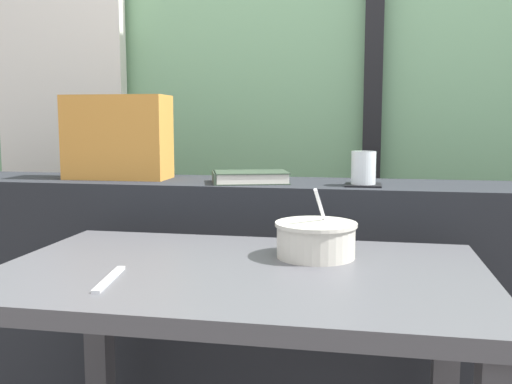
{
  "coord_description": "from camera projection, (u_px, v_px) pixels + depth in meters",
  "views": [
    {
      "loc": [
        0.23,
        -1.14,
        1.01
      ],
      "look_at": [
        -0.08,
        0.44,
        0.81
      ],
      "focal_mm": 40.35,
      "sensor_mm": 36.0,
      "label": 1
    }
  ],
  "objects": [
    {
      "name": "throw_pillow",
      "position": [
        118.0,
        137.0,
        1.8
      ],
      "size": [
        0.32,
        0.15,
        0.26
      ],
      "primitive_type": "cube",
      "rotation": [
        0.0,
        0.0,
        0.03
      ],
      "color": "#D18938",
      "rests_on": "dark_console_ledge"
    },
    {
      "name": "coaster_square",
      "position": [
        363.0,
        185.0,
        1.61
      ],
      "size": [
        0.1,
        0.1,
        0.0
      ],
      "primitive_type": "cube",
      "color": "black",
      "rests_on": "dark_console_ledge"
    },
    {
      "name": "outdoor_backdrop",
      "position": [
        311.0,
        22.0,
        2.29
      ],
      "size": [
        4.8,
        0.08,
        2.8
      ],
      "primitive_type": "cube",
      "color": "#7AAD7F",
      "rests_on": "ground"
    },
    {
      "name": "dark_console_ledge",
      "position": [
        287.0,
        316.0,
        1.76
      ],
      "size": [
        2.8,
        0.32,
        0.83
      ],
      "primitive_type": "cube",
      "color": "#23262B",
      "rests_on": "ground"
    },
    {
      "name": "fork_utensil",
      "position": [
        109.0,
        279.0,
        1.08
      ],
      "size": [
        0.04,
        0.17,
        0.01
      ],
      "primitive_type": "cube",
      "rotation": [
        0.0,
        0.0,
        0.15
      ],
      "color": "silver",
      "rests_on": "breakfast_table"
    },
    {
      "name": "breakfast_table",
      "position": [
        240.0,
        327.0,
        1.19
      ],
      "size": [
        1.0,
        0.63,
        0.71
      ],
      "color": "#414145",
      "rests_on": "ground"
    },
    {
      "name": "closed_book",
      "position": [
        250.0,
        177.0,
        1.69
      ],
      "size": [
        0.25,
        0.2,
        0.03
      ],
      "color": "#334233",
      "rests_on": "dark_console_ledge"
    },
    {
      "name": "soup_bowl",
      "position": [
        316.0,
        240.0,
        1.26
      ],
      "size": [
        0.18,
        0.18,
        0.16
      ],
      "color": "beige",
      "rests_on": "breakfast_table"
    },
    {
      "name": "window_divider_post",
      "position": [
        374.0,
        44.0,
        2.19
      ],
      "size": [
        0.07,
        0.05,
        2.6
      ],
      "primitive_type": "cube",
      "color": "black",
      "rests_on": "ground"
    },
    {
      "name": "juice_glass",
      "position": [
        363.0,
        169.0,
        1.61
      ],
      "size": [
        0.07,
        0.07,
        0.09
      ],
      "color": "white",
      "rests_on": "coaster_square"
    },
    {
      "name": "curtain_left_panel",
      "position": [
        61.0,
        63.0,
        2.4
      ],
      "size": [
        0.56,
        0.06,
        2.5
      ],
      "primitive_type": "cube",
      "color": "silver",
      "rests_on": "ground"
    }
  ]
}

